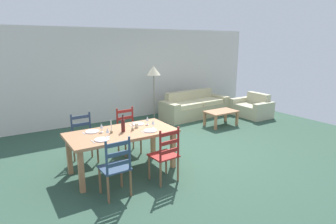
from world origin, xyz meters
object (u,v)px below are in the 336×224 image
(standing_lamp, at_px, (154,74))
(dining_chair_far_right, at_px, (128,131))
(wine_glass_far_left, at_px, (101,126))
(coffee_table, at_px, (221,113))
(dining_chair_near_left, at_px, (116,167))
(couch, at_px, (194,107))
(dining_table, at_px, (122,136))
(dining_chair_far_left, at_px, (84,138))
(wine_bottle, at_px, (123,125))
(dining_chair_near_right, at_px, (165,155))
(wine_glass_near_right, at_px, (153,122))
(coffee_cup_primary, at_px, (137,125))
(wine_glass_far_right, at_px, (147,119))
(armchair_upholstered, at_px, (253,108))
(wine_glass_near_left, at_px, (108,131))

(standing_lamp, bearing_deg, dining_chair_far_right, -132.50)
(wine_glass_far_left, xyz_separation_m, coffee_table, (3.83, 1.06, -0.51))
(dining_chair_far_right, xyz_separation_m, coffee_table, (3.05, 0.43, -0.12))
(dining_chair_near_left, relative_size, couch, 0.41)
(dining_table, height_order, dining_chair_far_left, dining_chair_far_left)
(dining_chair_far_right, relative_size, standing_lamp, 0.59)
(dining_chair_far_right, bearing_deg, couch, 28.56)
(dining_chair_far_right, xyz_separation_m, wine_bottle, (-0.44, -0.80, 0.39))
(dining_chair_near_right, relative_size, wine_bottle, 3.04)
(wine_glass_near_right, height_order, coffee_cup_primary, wine_glass_near_right)
(coffee_table, bearing_deg, standing_lamp, 134.50)
(dining_table, bearing_deg, coffee_table, 18.92)
(wine_glass_far_left, bearing_deg, wine_glass_far_right, -0.66)
(wine_bottle, xyz_separation_m, standing_lamp, (2.12, 2.63, 0.54))
(armchair_upholstered, bearing_deg, dining_chair_far_left, -173.17)
(couch, bearing_deg, wine_glass_far_right, -141.72)
(coffee_cup_primary, xyz_separation_m, couch, (3.15, 2.35, -0.50))
(wine_glass_near_left, relative_size, coffee_cup_primary, 1.79)
(couch, bearing_deg, dining_chair_far_right, -151.44)
(dining_chair_near_right, distance_m, coffee_table, 3.66)
(coffee_table, bearing_deg, dining_chair_far_left, -173.99)
(wine_glass_far_left, distance_m, coffee_cup_primary, 0.66)
(wine_glass_near_left, distance_m, wine_glass_far_right, 0.96)
(couch, xyz_separation_m, standing_lamp, (-1.35, 0.18, 1.12))
(armchair_upholstered, bearing_deg, coffee_table, -171.11)
(dining_chair_far_left, relative_size, wine_bottle, 3.04)
(dining_table, distance_m, wine_glass_far_left, 0.40)
(wine_glass_near_right, relative_size, wine_glass_far_right, 1.00)
(wine_glass_near_right, bearing_deg, wine_glass_far_right, 85.10)
(dining_chair_far_left, xyz_separation_m, dining_chair_far_right, (0.93, -0.01, 0.00))
(wine_glass_near_left, bearing_deg, coffee_cup_primary, 18.61)
(wine_glass_near_left, relative_size, wine_glass_near_right, 1.00)
(coffee_cup_primary, distance_m, armchair_upholstered, 5.00)
(wine_glass_near_left, xyz_separation_m, couch, (3.80, 2.57, -0.57))
(dining_chair_near_left, bearing_deg, wine_glass_near_left, 78.55)
(dining_table, relative_size, coffee_cup_primary, 21.11)
(dining_chair_near_right, distance_m, wine_bottle, 0.94)
(dining_table, height_order, dining_chair_near_left, dining_chair_near_left)
(dining_chair_near_left, height_order, armchair_upholstered, dining_chair_near_left)
(couch, height_order, coffee_table, couch)
(dining_chair_near_left, height_order, dining_chair_near_right, same)
(dining_chair_far_right, relative_size, wine_glass_far_left, 5.96)
(dining_table, distance_m, wine_bottle, 0.21)
(dining_table, xyz_separation_m, dining_chair_near_left, (-0.44, -0.78, -0.19))
(coffee_table, bearing_deg, dining_table, -161.08)
(dining_chair_near_left, xyz_separation_m, dining_chair_far_left, (-0.02, 1.57, 0.00))
(wine_glass_far_left, bearing_deg, dining_chair_near_left, -97.82)
(dining_table, distance_m, dining_chair_near_right, 0.91)
(dining_chair_far_left, distance_m, wine_glass_near_right, 1.44)
(coffee_cup_primary, bearing_deg, couch, 36.71)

